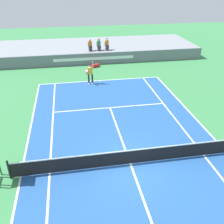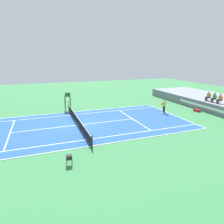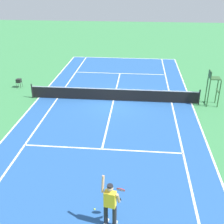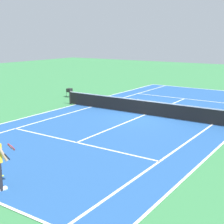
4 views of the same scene
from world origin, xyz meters
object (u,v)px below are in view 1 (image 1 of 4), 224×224
spectator_seated_1 (99,45)px  tennis_player (90,73)px  spectator_seated_2 (107,44)px  tennis_ball (99,86)px  equipment_bag (95,66)px  spectator_seated_0 (90,45)px

spectator_seated_1 → tennis_player: size_ratio=0.61×
tennis_player → spectator_seated_2: bearing=68.7°
spectator_seated_2 → tennis_ball: 7.59m
equipment_bag → tennis_player: bearing=-102.0°
spectator_seated_1 → spectator_seated_2: size_ratio=1.00×
spectator_seated_2 → equipment_bag: size_ratio=1.33×
spectator_seated_1 → spectator_seated_0: bearing=180.0°
spectator_seated_1 → tennis_ball: spectator_seated_1 is taller
spectator_seated_0 → tennis_player: bearing=-95.9°
spectator_seated_1 → tennis_player: bearing=-104.1°
spectator_seated_1 → spectator_seated_2: same height
spectator_seated_0 → spectator_seated_1: 0.96m
tennis_player → tennis_ball: 1.36m
spectator_seated_1 → tennis_player: spectator_seated_1 is taller
spectator_seated_1 → spectator_seated_2: bearing=0.0°
spectator_seated_2 → tennis_ball: (-1.84, -7.13, -1.84)m
spectator_seated_2 → tennis_player: size_ratio=0.61×
spectator_seated_2 → tennis_player: spectator_seated_2 is taller
tennis_ball → equipment_bag: 5.22m
spectator_seated_0 → equipment_bag: (0.30, -1.91, -1.72)m
spectator_seated_0 → tennis_player: size_ratio=0.61×
spectator_seated_1 → tennis_ball: bearing=-97.5°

